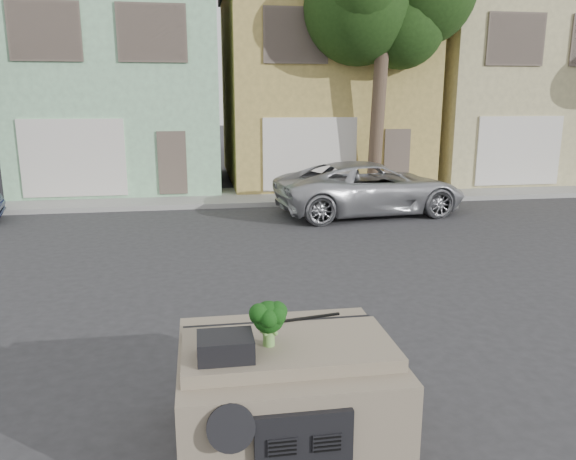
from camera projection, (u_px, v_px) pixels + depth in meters
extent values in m
plane|color=#303033|center=(255.00, 323.00, 8.39)|extent=(120.00, 120.00, 0.00)
cube|color=gray|center=(222.00, 198.00, 18.46)|extent=(40.00, 3.00, 0.15)
cube|color=#8FC699|center=(120.00, 84.00, 20.90)|extent=(7.20, 8.20, 7.55)
cube|color=tan|center=(317.00, 85.00, 22.07)|extent=(7.20, 8.20, 7.55)
cube|color=tan|center=(493.00, 85.00, 23.24)|extent=(7.20, 8.20, 7.55)
imported|color=#AAABB0|center=(370.00, 214.00, 16.27)|extent=(5.69, 3.11, 1.51)
cube|color=#193410|center=(379.00, 66.00, 17.60)|extent=(4.40, 4.00, 8.50)
cube|color=#7C6F5B|center=(286.00, 390.00, 5.38)|extent=(2.00, 1.80, 1.12)
cube|color=black|center=(225.00, 347.00, 4.80)|extent=(0.48, 0.38, 0.20)
cube|color=black|center=(307.00, 318.00, 5.66)|extent=(0.69, 0.15, 0.02)
cube|color=black|center=(269.00, 323.00, 5.01)|extent=(0.45, 0.45, 0.43)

